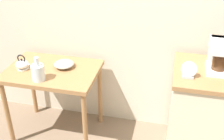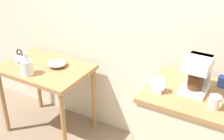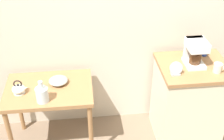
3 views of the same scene
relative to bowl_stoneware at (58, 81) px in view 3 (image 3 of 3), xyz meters
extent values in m
cube|color=beige|center=(0.72, 0.34, 0.63)|extent=(4.40, 0.10, 2.80)
cube|color=#9E7044|center=(-0.09, -0.06, -0.05)|extent=(0.83, 0.58, 0.04)
cylinder|color=#9E7044|center=(-0.47, -0.32, -0.42)|extent=(0.04, 0.04, 0.70)
cylinder|color=#9E7044|center=(0.28, -0.32, -0.42)|extent=(0.04, 0.04, 0.70)
cylinder|color=#9E7044|center=(-0.47, 0.19, -0.42)|extent=(0.04, 0.04, 0.70)
cylinder|color=#9E7044|center=(0.28, 0.19, -0.42)|extent=(0.04, 0.04, 0.70)
cube|color=beige|center=(1.32, -0.07, -0.34)|extent=(0.65, 0.56, 0.86)
cube|color=#9E7044|center=(1.32, -0.07, 0.11)|extent=(0.68, 0.59, 0.04)
cylinder|color=#9E998C|center=(0.00, 0.00, -0.03)|extent=(0.08, 0.08, 0.01)
ellipsoid|color=#9E998C|center=(0.00, 0.00, 0.00)|extent=(0.18, 0.18, 0.05)
cylinder|color=white|center=(-0.36, -0.11, -0.03)|extent=(0.10, 0.10, 0.01)
ellipsoid|color=white|center=(-0.36, -0.11, 0.01)|extent=(0.12, 0.12, 0.07)
cone|color=white|center=(-0.30, -0.11, 0.02)|extent=(0.06, 0.03, 0.04)
sphere|color=black|center=(-0.36, -0.11, 0.06)|extent=(0.02, 0.02, 0.02)
torus|color=black|center=(-0.36, -0.11, 0.07)|extent=(0.08, 0.01, 0.08)
cylinder|color=silver|center=(-0.13, -0.26, 0.04)|extent=(0.11, 0.11, 0.14)
cylinder|color=silver|center=(-0.13, -0.26, 0.14)|extent=(0.04, 0.04, 0.07)
cube|color=white|center=(1.32, -0.06, 0.14)|extent=(0.18, 0.22, 0.03)
cube|color=white|center=(1.32, 0.03, 0.26)|extent=(0.16, 0.05, 0.26)
cube|color=white|center=(1.32, -0.06, 0.35)|extent=(0.18, 0.22, 0.08)
cylinder|color=#4C2D19|center=(1.32, -0.07, 0.21)|extent=(0.11, 0.11, 0.10)
cylinder|color=#2D4CAD|center=(1.48, 0.12, 0.17)|extent=(0.07, 0.07, 0.08)
torus|color=#2D4CAD|center=(1.52, 0.12, 0.17)|extent=(0.01, 0.05, 0.05)
cylinder|color=beige|center=(1.49, -0.20, 0.17)|extent=(0.08, 0.08, 0.09)
torus|color=beige|center=(1.53, -0.20, 0.17)|extent=(0.01, 0.06, 0.06)
cube|color=#B2B5BA|center=(1.09, -0.20, 0.13)|extent=(0.08, 0.06, 0.02)
cylinder|color=#B2B5BA|center=(1.09, -0.20, 0.20)|extent=(0.12, 0.05, 0.12)
cylinder|color=black|center=(1.09, -0.20, 0.20)|extent=(0.10, 0.04, 0.10)
camera|label=1|loc=(0.95, -2.15, 1.25)|focal=45.91mm
camera|label=2|loc=(1.73, -1.98, 1.28)|focal=48.68mm
camera|label=3|loc=(0.26, -2.40, 1.68)|focal=47.91mm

